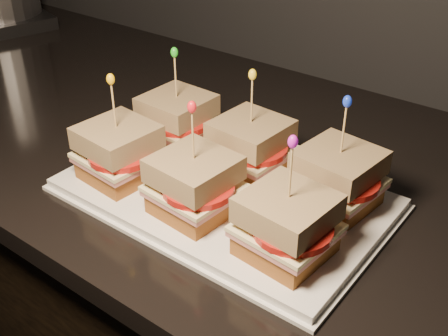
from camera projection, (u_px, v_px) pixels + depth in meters
The scene contains 46 objects.
granite_slab at pixel (251, 164), 0.96m from camera, with size 2.52×0.75×0.04m, color black.
platter at pixel (224, 194), 0.84m from camera, with size 0.46×0.29×0.02m, color white.
platter_rim at pixel (224, 197), 0.84m from camera, with size 0.48×0.30×0.01m, color white.
sandwich_0_bread_bot at pixel (178, 135), 0.95m from camera, with size 0.10×0.10×0.03m, color brown.
sandwich_0_ham at pixel (178, 126), 0.94m from camera, with size 0.11×0.11×0.01m, color #C26566.
sandwich_0_cheese at pixel (178, 122), 0.93m from camera, with size 0.11×0.11×0.01m, color #FAEDAD.
sandwich_0_tomato at pixel (181, 121), 0.92m from camera, with size 0.10×0.10×0.01m, color #B01912.
sandwich_0_bread_top at pixel (177, 106), 0.92m from camera, with size 0.10×0.10×0.03m, color #582E0E.
sandwich_0_pick at pixel (176, 79), 0.89m from camera, with size 0.00×0.00×0.09m, color tan.
sandwich_0_frill at pixel (174, 52), 0.87m from camera, with size 0.01×0.01×0.02m, color green.
sandwich_1_bread_bot at pixel (250, 163), 0.87m from camera, with size 0.10×0.10×0.03m, color brown.
sandwich_1_ham at pixel (250, 153), 0.86m from camera, with size 0.11×0.11×0.01m, color #C26566.
sandwich_1_cheese at pixel (250, 149), 0.86m from camera, with size 0.11×0.11×0.01m, color #FAEDAD.
sandwich_1_tomato at pixel (255, 149), 0.84m from camera, with size 0.10×0.10×0.01m, color #B01912.
sandwich_1_bread_top at pixel (251, 132), 0.84m from camera, with size 0.10×0.10×0.03m, color #582E0E.
sandwich_1_pick at pixel (252, 103), 0.82m from camera, with size 0.00×0.00×0.09m, color tan.
sandwich_1_frill at pixel (252, 75), 0.79m from camera, with size 0.01×0.01×0.02m, color yellow.
sandwich_2_bread_bot at pixel (335, 195), 0.79m from camera, with size 0.10×0.10×0.03m, color brown.
sandwich_2_ham at pixel (337, 185), 0.79m from camera, with size 0.11×0.11×0.01m, color #C26566.
sandwich_2_cheese at pixel (337, 181), 0.78m from camera, with size 0.11×0.11×0.01m, color #FAEDAD.
sandwich_2_tomato at pixel (344, 181), 0.77m from camera, with size 0.10×0.10×0.01m, color #B01912.
sandwich_2_bread_top at pixel (339, 163), 0.77m from camera, with size 0.10×0.10×0.03m, color #582E0E.
sandwich_2_pick at pixel (343, 132), 0.74m from camera, with size 0.00×0.00×0.09m, color tan.
sandwich_2_frill at pixel (347, 101), 0.72m from camera, with size 0.01×0.01×0.02m, color blue.
sandwich_3_bread_bot at pixel (121, 168), 0.86m from camera, with size 0.10×0.10×0.03m, color brown.
sandwich_3_ham at pixel (120, 158), 0.85m from camera, with size 0.11×0.11×0.01m, color #C26566.
sandwich_3_cheese at pixel (119, 154), 0.84m from camera, with size 0.11×0.11×0.01m, color #FAEDAD.
sandwich_3_tomato at pixel (121, 154), 0.83m from camera, with size 0.10×0.10×0.01m, color #B01912.
sandwich_3_bread_top at pixel (117, 137), 0.83m from camera, with size 0.10×0.10×0.03m, color #582E0E.
sandwich_3_pick at pixel (114, 108), 0.80m from camera, with size 0.00×0.00×0.09m, color tan.
sandwich_3_frill at pixel (111, 79), 0.78m from camera, with size 0.01×0.01×0.02m, color #F5B10B.
sandwich_4_bread_bot at pixel (195, 202), 0.78m from camera, with size 0.10×0.10×0.03m, color brown.
sandwich_4_ham at pixel (195, 192), 0.77m from camera, with size 0.11×0.11×0.01m, color #C26566.
sandwich_4_cheese at pixel (195, 187), 0.77m from camera, with size 0.11×0.11×0.01m, color #FAEDAD.
sandwich_4_tomato at pixel (198, 188), 0.75m from camera, with size 0.10×0.10×0.01m, color #B01912.
sandwich_4_bread_top at pixel (194, 169), 0.75m from camera, with size 0.10×0.10×0.03m, color #582E0E.
sandwich_4_pick at pixel (193, 138), 0.73m from camera, with size 0.00×0.00×0.09m, color tan.
sandwich_4_frill at pixel (192, 107), 0.70m from camera, with size 0.01×0.01×0.02m, color red.
sandwich_5_bread_bot at pixel (285, 243), 0.70m from camera, with size 0.10×0.10×0.03m, color brown.
sandwich_5_ham at pixel (286, 232), 0.70m from camera, with size 0.11×0.11×0.01m, color #C26566.
sandwich_5_cheese at pixel (287, 228), 0.69m from camera, with size 0.11×0.11×0.01m, color #FAEDAD.
sandwich_5_tomato at pixel (293, 229), 0.68m from camera, with size 0.10×0.10×0.01m, color #B01912.
sandwich_5_bread_top at pixel (288, 209), 0.68m from camera, with size 0.10×0.10×0.03m, color #582E0E.
sandwich_5_pick at pixel (290, 176), 0.65m from camera, with size 0.00×0.00×0.09m, color tan.
sandwich_5_frill at pixel (293, 142), 0.63m from camera, with size 0.01×0.01×0.02m, color #CB1AC6.
appliance_base at pixel (2, 19), 1.55m from camera, with size 0.26×0.22×0.03m, color #262628.
Camera 1 is at (-0.00, 0.95, 1.36)m, focal length 45.00 mm.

